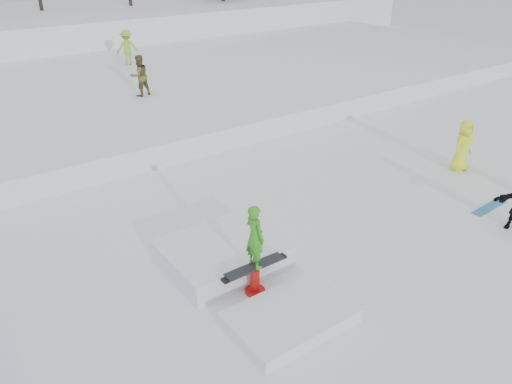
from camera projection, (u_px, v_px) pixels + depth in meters
ground at (289, 273)px, 11.34m from camera, size 120.00×120.00×0.00m
snow_berm at (0, 34)px, 32.52m from camera, size 60.00×14.00×2.40m
snow_midrise at (69, 95)px, 22.74m from camera, size 50.00×18.00×0.80m
walker_olive at (140, 76)px, 20.90m from camera, size 0.92×0.76×1.71m
walker_ygreen at (127, 48)px, 26.07m from camera, size 1.21×0.78×1.78m
spectator_yellow at (463, 146)px, 16.03m from camera, size 0.88×0.62×1.70m
loose_board_teal at (489, 207)px, 14.10m from camera, size 1.41×0.34×0.03m
jib_rail_feature at (240, 267)px, 11.03m from camera, size 2.60×4.40×2.11m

